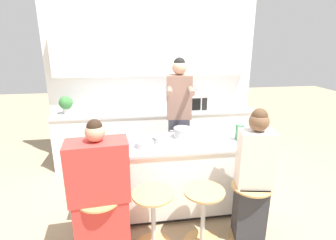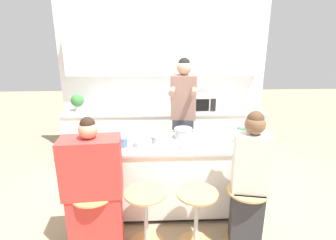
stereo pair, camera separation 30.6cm
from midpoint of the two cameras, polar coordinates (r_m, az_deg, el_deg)
ground_plane at (r=3.51m, az=2.68°, el=-18.51°), size 16.00×16.00×0.00m
wall_back at (r=4.67m, az=0.96°, el=10.97°), size 3.61×0.22×2.70m
back_counter at (r=4.61m, az=1.13°, el=-3.16°), size 3.35×0.67×0.89m
kitchen_island at (r=3.27m, az=2.79°, el=-12.06°), size 1.89×0.69×0.89m
bar_stool_leftmost at (r=2.81m, az=-12.49°, el=-20.04°), size 0.41×0.41×0.63m
bar_stool_center_left at (r=2.77m, az=-1.49°, el=-20.09°), size 0.41×0.41×0.63m
bar_stool_center_right at (r=2.80m, az=9.51°, el=-19.87°), size 0.41×0.41×0.63m
bar_stool_rightmost at (r=2.96m, az=19.56°, el=-18.58°), size 0.41×0.41×0.63m
person_cooking at (r=3.67m, az=5.68°, el=-0.71°), size 0.41×0.59×1.82m
person_wrapped_blanket at (r=2.65m, az=-12.59°, el=-15.01°), size 0.57×0.33×1.39m
person_seated_near at (r=2.81m, az=20.27°, el=-13.42°), size 0.37×0.32×1.43m
cooking_pot at (r=3.20m, az=6.07°, el=-2.90°), size 0.31×0.22×0.12m
fruit_bowl at (r=3.07m, az=1.14°, el=-4.05°), size 0.22×0.22×0.08m
mixing_bowl_steel at (r=2.96m, az=-2.54°, el=-5.10°), size 0.21×0.21×0.06m
coffee_cup_near at (r=2.95m, az=-6.65°, el=-4.93°), size 0.11×0.08×0.10m
coffee_cup_far at (r=2.88m, az=6.80°, el=-5.58°), size 0.11×0.07×0.09m
juice_carton at (r=3.18m, az=18.32°, el=-3.20°), size 0.07×0.07×0.20m
microwave at (r=4.48m, az=9.12°, el=3.72°), size 0.48×0.35×0.26m
potted_plant at (r=4.58m, az=-17.34°, el=3.87°), size 0.22×0.22×0.29m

